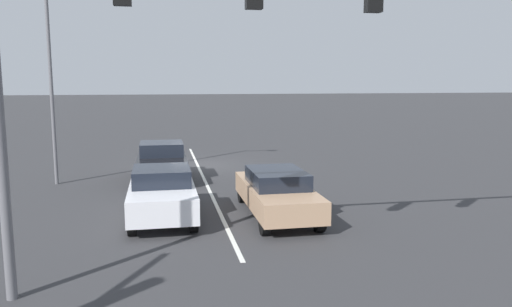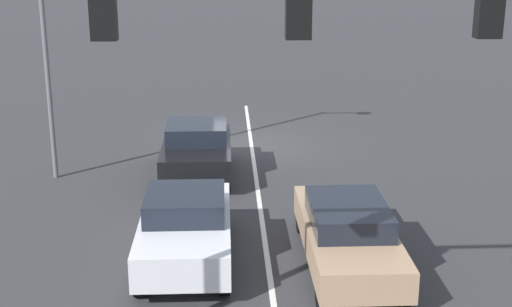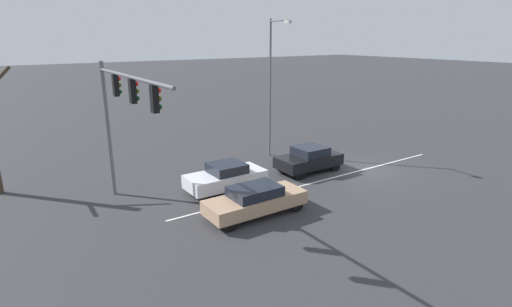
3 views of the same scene
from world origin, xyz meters
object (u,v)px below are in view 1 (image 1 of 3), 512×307
at_px(car_white_midlane_front, 162,193).
at_px(traffic_signal_gantry, 158,25).
at_px(car_black_midlane_second, 162,161).
at_px(street_lamp_right_shoulder, 55,51).
at_px(car_tan_leftlane_front, 277,192).

xyz_separation_m(car_white_midlane_front, traffic_signal_gantry, (0.00, 5.07, 4.29)).
xyz_separation_m(car_black_midlane_second, traffic_signal_gantry, (0.05, 10.84, 4.26)).
bearing_deg(car_white_midlane_front, street_lamp_right_shoulder, -56.27).
bearing_deg(street_lamp_right_shoulder, car_tan_leftlane_front, 139.67).
xyz_separation_m(car_black_midlane_second, street_lamp_right_shoulder, (3.88, 0.02, 4.35)).
distance_m(car_white_midlane_front, traffic_signal_gantry, 6.64).
xyz_separation_m(traffic_signal_gantry, street_lamp_right_shoulder, (3.84, -10.82, 0.09)).
xyz_separation_m(car_tan_leftlane_front, car_white_midlane_front, (3.38, -0.38, 0.03)).
height_order(car_tan_leftlane_front, car_white_midlane_front, car_white_midlane_front).
bearing_deg(street_lamp_right_shoulder, traffic_signal_gantry, 109.52).
bearing_deg(car_tan_leftlane_front, car_white_midlane_front, -6.37).
distance_m(car_tan_leftlane_front, traffic_signal_gantry, 7.22).
height_order(car_tan_leftlane_front, car_black_midlane_second, car_black_midlane_second).
distance_m(car_white_midlane_front, car_black_midlane_second, 5.77).
height_order(car_tan_leftlane_front, traffic_signal_gantry, traffic_signal_gantry).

